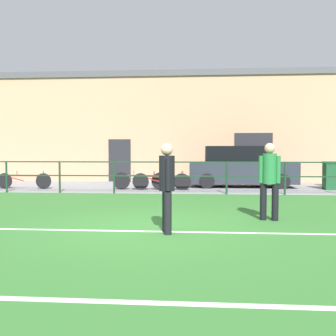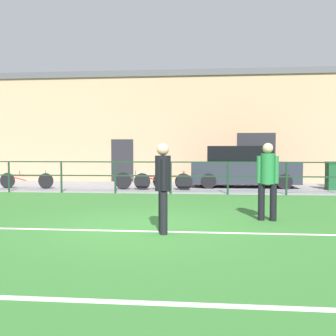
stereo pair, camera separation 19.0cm
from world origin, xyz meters
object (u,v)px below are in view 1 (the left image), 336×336
object	(u,v)px
player_goalkeeper	(167,182)
trash_bin_1	(332,175)
bicycle_parked_2	(141,181)
player_striker	(269,176)
bicycle_parked_0	(24,181)
parked_car_red	(240,168)
bicycle_parked_3	(161,181)
bicycle_parked_1	(162,181)

from	to	relation	value
player_goalkeeper	trash_bin_1	bearing A→B (deg)	132.33
bicycle_parked_2	trash_bin_1	world-z (taller)	trash_bin_1
player_striker	bicycle_parked_2	distance (m)	7.18
bicycle_parked_0	trash_bin_1	xyz separation A→B (m)	(12.10, 0.52, 0.23)
player_striker	trash_bin_1	world-z (taller)	player_striker
parked_car_red	bicycle_parked_3	world-z (taller)	parked_car_red
player_goalkeeper	trash_bin_1	world-z (taller)	player_goalkeeper
player_goalkeeper	player_striker	world-z (taller)	player_striker
bicycle_parked_1	bicycle_parked_2	bearing A→B (deg)	171.52
parked_car_red	bicycle_parked_2	world-z (taller)	parked_car_red
bicycle_parked_1	bicycle_parked_3	world-z (taller)	bicycle_parked_3
bicycle_parked_0	bicycle_parked_3	xyz separation A→B (m)	(5.49, 0.00, 0.01)
bicycle_parked_0	bicycle_parked_3	world-z (taller)	bicycle_parked_3
player_striker	bicycle_parked_1	xyz separation A→B (m)	(-2.92, 5.97, -0.61)
bicycle_parked_3	trash_bin_1	bearing A→B (deg)	4.50
bicycle_parked_3	trash_bin_1	distance (m)	6.63
bicycle_parked_0	parked_car_red	bearing A→B (deg)	9.56
player_goalkeeper	bicycle_parked_1	xyz separation A→B (m)	(-0.79, 7.41, -0.59)
bicycle_parked_3	parked_car_red	bearing A→B (deg)	24.54
parked_car_red	bicycle_parked_2	xyz separation A→B (m)	(-4.01, -1.47, -0.45)
parked_car_red	trash_bin_1	xyz separation A→B (m)	(3.39, -0.95, -0.25)
bicycle_parked_0	trash_bin_1	size ratio (longest dim) A/B	2.03
player_striker	bicycle_parked_0	size ratio (longest dim) A/B	0.76
parked_car_red	bicycle_parked_0	bearing A→B (deg)	-170.44
bicycle_parked_2	trash_bin_1	distance (m)	7.42
parked_car_red	player_goalkeeper	bearing A→B (deg)	-104.84
player_goalkeeper	bicycle_parked_0	size ratio (longest dim) A/B	0.74
bicycle_parked_2	trash_bin_1	xyz separation A→B (m)	(7.40, 0.52, 0.20)
player_goalkeeper	bicycle_parked_3	size ratio (longest dim) A/B	0.74
bicycle_parked_0	bicycle_parked_2	xyz separation A→B (m)	(4.70, -0.00, 0.02)
parked_car_red	bicycle_parked_2	distance (m)	4.29
bicycle_parked_1	bicycle_parked_2	distance (m)	0.84
player_goalkeeper	bicycle_parked_1	distance (m)	7.48
player_goalkeeper	parked_car_red	world-z (taller)	parked_car_red
bicycle_parked_1	trash_bin_1	size ratio (longest dim) A/B	2.06
parked_car_red	trash_bin_1	bearing A→B (deg)	-15.61
bicycle_parked_2	trash_bin_1	bearing A→B (deg)	4.02
bicycle_parked_1	bicycle_parked_3	size ratio (longest dim) A/B	1.00
bicycle_parked_3	bicycle_parked_2	bearing A→B (deg)	-180.00
bicycle_parked_1	parked_car_red	bearing A→B (deg)	26.59
bicycle_parked_0	bicycle_parked_1	world-z (taller)	bicycle_parked_1
player_striker	parked_car_red	xyz separation A→B (m)	(0.26, 7.56, -0.14)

